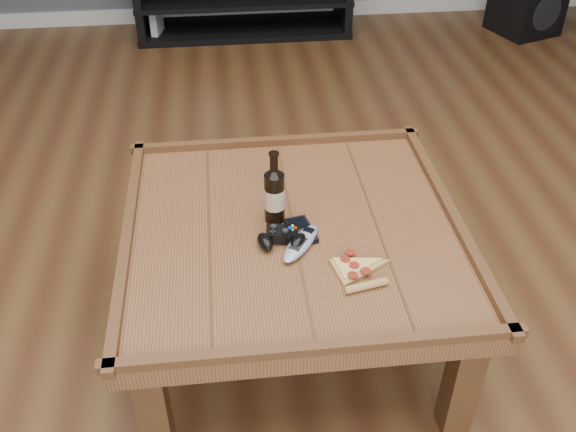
{
  "coord_description": "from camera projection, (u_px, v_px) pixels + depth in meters",
  "views": [
    {
      "loc": [
        -0.18,
        -1.49,
        1.63
      ],
      "look_at": [
        -0.02,
        -0.04,
        0.52
      ],
      "focal_mm": 40.0,
      "sensor_mm": 36.0,
      "label": 1
    }
  ],
  "objects": [
    {
      "name": "ground",
      "position": [
        293.0,
        331.0,
        2.18
      ],
      "size": [
        6.0,
        6.0,
        0.0
      ],
      "primitive_type": "plane",
      "color": "#4A2815",
      "rests_on": "ground"
    },
    {
      "name": "baseboard",
      "position": [
        243.0,
        12.0,
        4.52
      ],
      "size": [
        5.0,
        0.02,
        0.1
      ],
      "primitive_type": "cube",
      "color": "silver",
      "rests_on": "ground"
    },
    {
      "name": "coffee_table",
      "position": [
        293.0,
        242.0,
        1.94
      ],
      "size": [
        1.03,
        1.03,
        0.48
      ],
      "color": "#543618",
      "rests_on": "ground"
    },
    {
      "name": "beer_bottle",
      "position": [
        274.0,
        194.0,
        1.88
      ],
      "size": [
        0.06,
        0.06,
        0.23
      ],
      "color": "black",
      "rests_on": "coffee_table"
    },
    {
      "name": "game_controller",
      "position": [
        282.0,
        238.0,
        1.83
      ],
      "size": [
        0.16,
        0.11,
        0.04
      ],
      "rotation": [
        0.0,
        0.0,
        -0.13
      ],
      "color": "black",
      "rests_on": "coffee_table"
    },
    {
      "name": "pizza_slice",
      "position": [
        356.0,
        270.0,
        1.74
      ],
      "size": [
        0.17,
        0.24,
        0.02
      ],
      "rotation": [
        0.0,
        0.0,
        0.21
      ],
      "color": "tan",
      "rests_on": "coffee_table"
    },
    {
      "name": "smartphone",
      "position": [
        301.0,
        231.0,
        1.88
      ],
      "size": [
        0.09,
        0.13,
        0.02
      ],
      "rotation": [
        0.0,
        0.0,
        0.21
      ],
      "color": "black",
      "rests_on": "coffee_table"
    },
    {
      "name": "remote_control",
      "position": [
        301.0,
        243.0,
        1.83
      ],
      "size": [
        0.15,
        0.19,
        0.03
      ],
      "rotation": [
        0.0,
        0.0,
        -0.59
      ],
      "color": "#979CA5",
      "rests_on": "coffee_table"
    },
    {
      "name": "subwoofer",
      "position": [
        527.0,
        5.0,
        4.25
      ],
      "size": [
        0.47,
        0.47,
        0.36
      ],
      "rotation": [
        0.0,
        0.0,
        0.34
      ],
      "color": "black",
      "rests_on": "ground"
    },
    {
      "name": "game_console",
      "position": [
        157.0,
        24.0,
        4.2
      ],
      "size": [
        0.14,
        0.19,
        0.22
      ],
      "rotation": [
        0.0,
        0.0,
        -0.24
      ],
      "color": "slate",
      "rests_on": "ground"
    }
  ]
}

